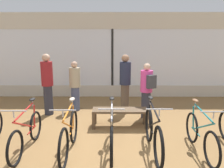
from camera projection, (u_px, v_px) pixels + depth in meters
ground_plane at (111, 145)px, 4.65m from camera, size 24.00×24.00×0.00m
shop_back_wall at (112, 55)px, 8.33m from camera, size 12.00×0.08×3.20m
bicycle_left at (27, 133)px, 4.36m from camera, size 0.46×1.68×1.01m
bicycle_center_left at (69, 134)px, 4.26m from camera, size 0.46×1.71×1.04m
bicycle_center at (112, 133)px, 4.35m from camera, size 0.46×1.70×1.03m
bicycle_center_right at (153, 133)px, 4.30m from camera, size 0.46×1.80×1.06m
bicycle_right at (201, 135)px, 4.28m from camera, size 0.46×1.65×1.01m
display_bench at (120, 112)px, 5.59m from camera, size 1.40×0.44×0.46m
customer_near_rack at (75, 85)px, 6.81m from camera, size 0.41×0.41×1.55m
customer_by_window at (125, 82)px, 6.65m from camera, size 0.43×0.43×1.77m
customer_mid_floor at (47, 83)px, 6.40m from camera, size 0.48×0.48×1.81m
customer_near_bench at (147, 89)px, 6.13m from camera, size 0.46×0.56×1.56m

